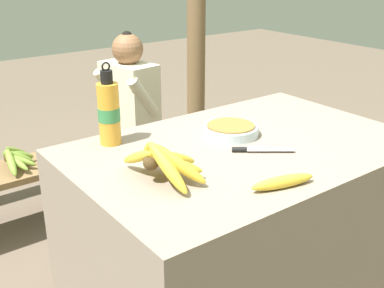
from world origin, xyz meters
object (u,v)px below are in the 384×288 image
Objects in this scene: banana_bunch_ripe at (163,159)px; wooden_bench at (95,157)px; serving_bowl at (231,129)px; knife at (254,149)px; seated_vendor at (125,110)px; loose_banana_front at (283,182)px; banana_bunch_green at (15,157)px; water_bottle at (109,112)px.

banana_bunch_ripe is 0.19× the size of wooden_bench.
knife is at bearing -104.48° from serving_bowl.
seated_vendor is at bearing 84.76° from serving_bowl.
loose_banana_front is 0.30m from knife.
knife is 0.11× the size of wooden_bench.
banana_bunch_green is (-0.46, 0.00, 0.12)m from wooden_bench.
loose_banana_front is at bearing 71.11° from seated_vendor.
banana_bunch_ripe is 1.48× the size of loose_banana_front.
banana_bunch_ripe is at bearing -84.94° from banana_bunch_green.
banana_bunch_green is at bearing 179.84° from wooden_bench.
knife is 1.38m from wooden_bench.
serving_bowl is 0.72× the size of banana_bunch_green.
serving_bowl is 1.29m from banana_bunch_green.
water_bottle is (0.01, 0.39, 0.05)m from banana_bunch_ripe.
seated_vendor is at bearing 120.18° from knife.
knife is (0.40, -0.01, -0.06)m from banana_bunch_ripe.
wooden_bench is 5.80× the size of banana_bunch_green.
water_bottle is at bearing 49.63° from seated_vendor.
knife is at bearing -45.88° from water_bottle.
serving_bowl reaches higher than loose_banana_front.
water_bottle is 1.12m from wooden_bench.
serving_bowl is at bearing 76.16° from seated_vendor.
seated_vendor reaches higher than loose_banana_front.
seated_vendor is (0.10, 1.07, -0.21)m from serving_bowl.
seated_vendor is at bearing -11.13° from wooden_bench.
loose_banana_front is at bearing -45.20° from banana_bunch_ripe.
wooden_bench is at bearing 69.51° from water_bottle.
knife is at bearing -1.01° from banana_bunch_ripe.
banana_bunch_ripe is at bearing 57.77° from seated_vendor.
knife is (0.13, 0.27, -0.01)m from loose_banana_front.
knife is at bearing 63.92° from loose_banana_front.
loose_banana_front is 1.56m from seated_vendor.
wooden_bench is at bearing 74.80° from banana_bunch_ripe.
serving_bowl is 0.70× the size of water_bottle.
serving_bowl reaches higher than wooden_bench.
banana_bunch_ripe is at bearing -144.17° from knife.
loose_banana_front is 1.14× the size of knife.
knife is at bearing -68.36° from banana_bunch_green.
seated_vendor reaches higher than knife.
loose_banana_front is (0.26, -0.66, -0.11)m from water_bottle.
banana_bunch_ripe is 0.39m from water_bottle.
banana_bunch_green is at bearing 116.91° from serving_bowl.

